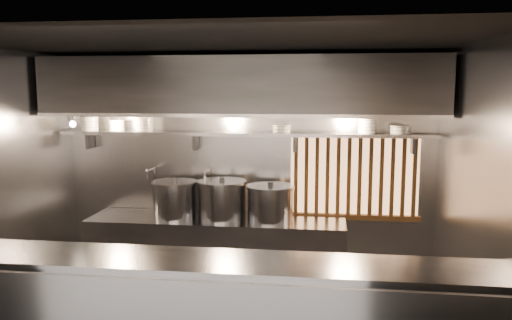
% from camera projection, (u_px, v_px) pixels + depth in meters
% --- Properties ---
extents(ceiling, '(4.50, 4.50, 0.00)m').
position_uv_depth(ceiling, '(221.00, 43.00, 4.44)').
color(ceiling, black).
rests_on(ceiling, wall_back).
extents(wall_back, '(4.50, 0.00, 4.50)m').
position_uv_depth(wall_back, '(246.00, 172.00, 6.10)').
color(wall_back, gray).
rests_on(wall_back, floor).
extents(wall_right, '(0.00, 3.00, 3.00)m').
position_uv_depth(wall_right, '(476.00, 204.00, 4.34)').
color(wall_right, gray).
rests_on(wall_right, floor).
extents(cooking_bench, '(3.00, 0.70, 0.90)m').
position_uv_depth(cooking_bench, '(217.00, 255.00, 5.91)').
color(cooking_bench, '#949499').
rests_on(cooking_bench, floor).
extents(bowl_shelf, '(4.40, 0.34, 0.04)m').
position_uv_depth(bowl_shelf, '(244.00, 134.00, 5.86)').
color(bowl_shelf, '#949499').
rests_on(bowl_shelf, wall_back).
extents(exhaust_hood, '(4.40, 0.81, 0.65)m').
position_uv_depth(exhaust_hood, '(241.00, 87.00, 5.57)').
color(exhaust_hood, '#2D2D30').
rests_on(exhaust_hood, ceiling).
extents(wood_screen, '(1.56, 0.09, 1.04)m').
position_uv_depth(wood_screen, '(354.00, 176.00, 5.89)').
color(wood_screen, '#F2AB6C').
rests_on(wood_screen, wall_back).
extents(faucet_left, '(0.04, 0.30, 0.50)m').
position_uv_depth(faucet_left, '(152.00, 179.00, 6.13)').
color(faucet_left, silver).
rests_on(faucet_left, wall_back).
extents(faucet_right, '(0.04, 0.30, 0.50)m').
position_uv_depth(faucet_right, '(208.00, 180.00, 6.04)').
color(faucet_right, silver).
rests_on(faucet_right, wall_back).
extents(heat_lamp, '(0.25, 0.35, 0.20)m').
position_uv_depth(heat_lamp, '(71.00, 119.00, 5.61)').
color(heat_lamp, '#949499').
rests_on(heat_lamp, exhaust_hood).
extents(pendant_bulb, '(0.09, 0.09, 0.19)m').
position_uv_depth(pendant_bulb, '(234.00, 127.00, 5.74)').
color(pendant_bulb, '#2D2D30').
rests_on(pendant_bulb, exhaust_hood).
extents(stock_pot_left, '(0.61, 0.61, 0.47)m').
position_uv_depth(stock_pot_left, '(174.00, 199.00, 5.86)').
color(stock_pot_left, '#949499').
rests_on(stock_pot_left, cooking_bench).
extents(stock_pot_mid, '(0.62, 0.62, 0.49)m').
position_uv_depth(stock_pot_mid, '(222.00, 199.00, 5.81)').
color(stock_pot_mid, '#949499').
rests_on(stock_pot_mid, cooking_bench).
extents(stock_pot_right, '(0.70, 0.70, 0.45)m').
position_uv_depth(stock_pot_right, '(271.00, 203.00, 5.71)').
color(stock_pot_right, '#949499').
rests_on(stock_pot_right, cooking_bench).
extents(bowl_stack_0, '(0.22, 0.22, 0.17)m').
position_uv_depth(bowl_stack_0, '(90.00, 124.00, 6.09)').
color(bowl_stack_0, white).
rests_on(bowl_stack_0, bowl_shelf).
extents(bowl_stack_1, '(0.20, 0.20, 0.13)m').
position_uv_depth(bowl_stack_1, '(117.00, 125.00, 6.05)').
color(bowl_stack_1, white).
rests_on(bowl_stack_1, bowl_shelf).
extents(bowl_stack_2, '(0.21, 0.21, 0.17)m').
position_uv_depth(bowl_stack_2, '(145.00, 124.00, 6.00)').
color(bowl_stack_2, white).
rests_on(bowl_stack_2, bowl_shelf).
extents(bowl_stack_3, '(0.21, 0.21, 0.09)m').
position_uv_depth(bowl_stack_3, '(282.00, 128.00, 5.79)').
color(bowl_stack_3, white).
rests_on(bowl_stack_3, bowl_shelf).
extents(bowl_stack_4, '(0.21, 0.21, 0.17)m').
position_uv_depth(bowl_stack_4, '(367.00, 126.00, 5.67)').
color(bowl_stack_4, white).
rests_on(bowl_stack_4, bowl_shelf).
extents(bowl_stack_5, '(0.23, 0.23, 0.09)m').
position_uv_depth(bowl_stack_5, '(400.00, 130.00, 5.62)').
color(bowl_stack_5, white).
rests_on(bowl_stack_5, bowl_shelf).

